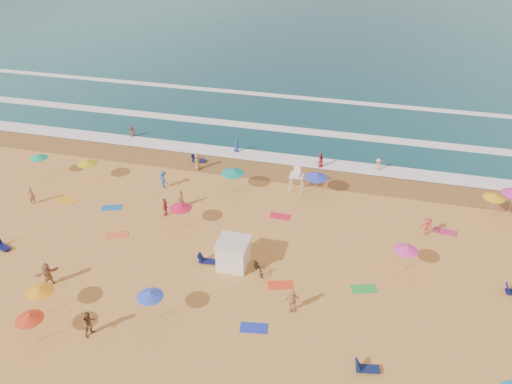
# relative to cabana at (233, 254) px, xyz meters

# --- Properties ---
(ground) EXTENTS (220.00, 220.00, 0.00)m
(ground) POSITION_rel_cabana_xyz_m (-1.48, 1.72, -1.00)
(ground) COLOR gold
(ground) RESTS_ON ground
(ocean) EXTENTS (220.00, 140.00, 0.18)m
(ocean) POSITION_rel_cabana_xyz_m (-1.48, 85.72, -1.00)
(ocean) COLOR #0C4756
(ocean) RESTS_ON ground
(wet_sand) EXTENTS (220.00, 220.00, 0.00)m
(wet_sand) POSITION_rel_cabana_xyz_m (-1.48, 14.22, -0.99)
(wet_sand) COLOR olive
(wet_sand) RESTS_ON ground
(surf_foam) EXTENTS (200.00, 18.70, 0.05)m
(surf_foam) POSITION_rel_cabana_xyz_m (-1.48, 23.04, -0.90)
(surf_foam) COLOR white
(surf_foam) RESTS_ON ground
(cabana) EXTENTS (2.00, 2.00, 2.00)m
(cabana) POSITION_rel_cabana_xyz_m (0.00, 0.00, 0.00)
(cabana) COLOR white
(cabana) RESTS_ON ground
(cabana_roof) EXTENTS (2.20, 2.20, 0.12)m
(cabana_roof) POSITION_rel_cabana_xyz_m (0.00, 0.00, 1.06)
(cabana_roof) COLOR silver
(cabana_roof) RESTS_ON cabana
(bicycle) EXTENTS (1.48, 1.77, 0.91)m
(bicycle) POSITION_rel_cabana_xyz_m (1.90, -0.30, -0.54)
(bicycle) COLOR black
(bicycle) RESTS_ON ground
(lifeguard_stand) EXTENTS (1.20, 1.20, 2.10)m
(lifeguard_stand) POSITION_rel_cabana_xyz_m (2.43, 11.28, 0.05)
(lifeguard_stand) COLOR white
(lifeguard_stand) RESTS_ON ground
(beach_umbrellas) EXTENTS (47.64, 23.05, 0.75)m
(beach_umbrellas) POSITION_rel_cabana_xyz_m (3.48, 2.85, 1.05)
(beach_umbrellas) COLOR #15AA7E
(beach_umbrellas) RESTS_ON ground
(loungers) EXTENTS (40.44, 28.57, 0.34)m
(loungers) POSITION_rel_cabana_xyz_m (4.30, -0.86, -0.83)
(loungers) COLOR #0E1148
(loungers) RESTS_ON ground
(towels) EXTENTS (36.09, 21.68, 0.03)m
(towels) POSITION_rel_cabana_xyz_m (-2.73, 0.22, -0.98)
(towels) COLOR red
(towels) RESTS_ON ground
(beachgoers) EXTENTS (37.81, 26.98, 2.02)m
(beachgoers) POSITION_rel_cabana_xyz_m (-4.70, 5.43, -0.25)
(beachgoers) COLOR #244FA8
(beachgoers) RESTS_ON ground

